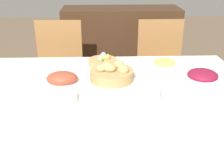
% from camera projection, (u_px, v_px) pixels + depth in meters
% --- Properties ---
extents(dining_table, '(1.72, 1.05, 0.75)m').
position_uv_depth(dining_table, '(111.00, 136.00, 1.88)').
color(dining_table, silver).
rests_on(dining_table, ground).
extents(chair_far_left, '(0.43, 0.43, 0.95)m').
position_uv_depth(chair_far_left, '(59.00, 70.00, 2.58)').
color(chair_far_left, olive).
rests_on(chair_far_left, ground).
extents(chair_far_right, '(0.42, 0.42, 0.95)m').
position_uv_depth(chair_far_right, '(161.00, 69.00, 2.61)').
color(chair_far_right, olive).
rests_on(chair_far_right, ground).
extents(sideboard, '(1.29, 0.44, 0.96)m').
position_uv_depth(sideboard, '(121.00, 50.00, 3.26)').
color(sideboard, '#3D2616').
rests_on(sideboard, ground).
extents(bread_basket, '(0.28, 0.28, 0.11)m').
position_uv_depth(bread_basket, '(112.00, 73.00, 1.77)').
color(bread_basket, '#AD8451').
rests_on(bread_basket, dining_table).
extents(egg_basket, '(0.21, 0.21, 0.08)m').
position_uv_depth(egg_basket, '(103.00, 61.00, 2.05)').
color(egg_basket, '#AD8451').
rests_on(egg_basket, dining_table).
extents(ham_platter, '(0.30, 0.21, 0.08)m').
position_uv_depth(ham_platter, '(62.00, 79.00, 1.73)').
color(ham_platter, white).
rests_on(ham_platter, dining_table).
extents(pineapple_bowl, '(0.17, 0.17, 0.09)m').
position_uv_depth(pineapple_bowl, '(164.00, 65.00, 1.91)').
color(pineapple_bowl, silver).
rests_on(pineapple_bowl, dining_table).
extents(beet_salad_bowl, '(0.21, 0.21, 0.10)m').
position_uv_depth(beet_salad_bowl, '(202.00, 78.00, 1.70)').
color(beet_salad_bowl, white).
rests_on(beet_salad_bowl, dining_table).
extents(dinner_plate, '(0.24, 0.24, 0.01)m').
position_uv_depth(dinner_plate, '(115.00, 115.00, 1.38)').
color(dinner_plate, white).
rests_on(dinner_plate, dining_table).
extents(fork, '(0.02, 0.18, 0.00)m').
position_uv_depth(fork, '(85.00, 116.00, 1.37)').
color(fork, silver).
rests_on(fork, dining_table).
extents(knife, '(0.02, 0.18, 0.00)m').
position_uv_depth(knife, '(144.00, 115.00, 1.38)').
color(knife, silver).
rests_on(knife, dining_table).
extents(spoon, '(0.02, 0.18, 0.00)m').
position_uv_depth(spoon, '(150.00, 115.00, 1.38)').
color(spoon, silver).
rests_on(spoon, dining_table).
extents(drinking_cup, '(0.07, 0.07, 0.09)m').
position_uv_depth(drinking_cup, '(154.00, 92.00, 1.52)').
color(drinking_cup, silver).
rests_on(drinking_cup, dining_table).
extents(butter_dish, '(0.13, 0.08, 0.03)m').
position_uv_depth(butter_dish, '(66.00, 97.00, 1.53)').
color(butter_dish, white).
rests_on(butter_dish, dining_table).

